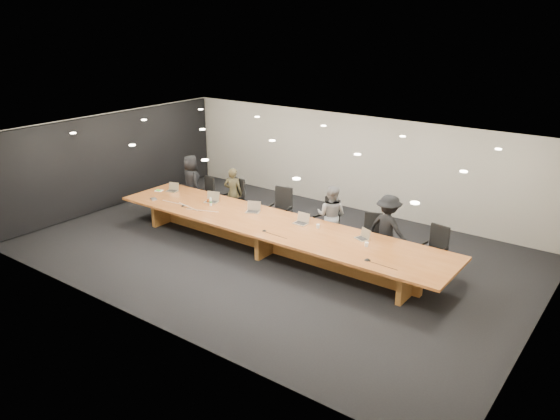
% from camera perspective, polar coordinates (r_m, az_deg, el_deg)
% --- Properties ---
extents(ground, '(12.00, 12.00, 0.00)m').
position_cam_1_polar(ground, '(13.40, -0.76, -4.38)').
color(ground, black).
rests_on(ground, ground).
extents(back_wall, '(12.00, 0.02, 2.80)m').
position_cam_1_polar(back_wall, '(16.13, 7.85, 4.91)').
color(back_wall, '#BBB5AA').
rests_on(back_wall, ground).
extents(left_wall_panel, '(0.08, 7.84, 2.74)m').
position_cam_1_polar(left_wall_panel, '(17.02, -17.00, 4.91)').
color(left_wall_panel, black).
rests_on(left_wall_panel, ground).
extents(conference_table, '(9.00, 1.80, 0.75)m').
position_cam_1_polar(conference_table, '(13.20, -0.77, -2.31)').
color(conference_table, brown).
rests_on(conference_table, ground).
extents(chair_far_left, '(0.61, 0.61, 1.02)m').
position_cam_1_polar(chair_far_left, '(16.21, -7.91, 1.69)').
color(chair_far_left, black).
rests_on(chair_far_left, ground).
extents(chair_left, '(0.67, 0.67, 1.16)m').
position_cam_1_polar(chair_left, '(15.47, -4.96, 1.21)').
color(chair_left, black).
rests_on(chair_left, ground).
extents(chair_mid_left, '(0.69, 0.69, 1.19)m').
position_cam_1_polar(chair_mid_left, '(14.49, -0.03, 0.04)').
color(chair_mid_left, black).
rests_on(chair_mid_left, ground).
extents(chair_mid_right, '(0.72, 0.72, 1.17)m').
position_cam_1_polar(chair_mid_right, '(13.76, 4.78, -1.16)').
color(chair_mid_right, black).
rests_on(chair_mid_right, ground).
extents(chair_right, '(0.67, 0.67, 1.02)m').
position_cam_1_polar(chair_right, '(13.25, 9.56, -2.56)').
color(chair_right, black).
rests_on(chair_right, ground).
extents(chair_far_right, '(0.63, 0.63, 1.09)m').
position_cam_1_polar(chair_far_right, '(12.66, 15.75, -3.98)').
color(chair_far_right, black).
rests_on(chair_far_right, ground).
extents(person_a, '(0.91, 0.74, 1.60)m').
position_cam_1_polar(person_a, '(16.42, -9.26, 2.92)').
color(person_a, black).
rests_on(person_a, ground).
extents(person_b, '(0.62, 0.52, 1.46)m').
position_cam_1_polar(person_b, '(15.46, -4.91, 1.78)').
color(person_b, '#2F2B1A').
rests_on(person_b, ground).
extents(person_c, '(0.85, 0.72, 1.55)m').
position_cam_1_polar(person_c, '(13.59, 5.38, -0.59)').
color(person_c, slate).
rests_on(person_c, ground).
extents(person_d, '(1.13, 0.77, 1.61)m').
position_cam_1_polar(person_d, '(12.91, 11.21, -1.87)').
color(person_d, black).
rests_on(person_d, ground).
extents(laptop_a, '(0.36, 0.30, 0.24)m').
position_cam_1_polar(laptop_a, '(15.75, -11.24, 2.35)').
color(laptop_a, '#B8AD8C').
rests_on(laptop_a, conference_table).
extents(laptop_b, '(0.41, 0.35, 0.28)m').
position_cam_1_polar(laptop_b, '(14.65, -7.20, 1.32)').
color(laptop_b, tan).
rests_on(laptop_b, conference_table).
extents(laptop_c, '(0.41, 0.36, 0.27)m').
position_cam_1_polar(laptop_c, '(13.81, -2.87, 0.29)').
color(laptop_c, tan).
rests_on(laptop_c, conference_table).
extents(laptop_d, '(0.34, 0.25, 0.26)m').
position_cam_1_polar(laptop_d, '(13.03, 2.17, -0.92)').
color(laptop_d, '#C7B398').
rests_on(laptop_d, conference_table).
extents(laptop_e, '(0.36, 0.32, 0.24)m').
position_cam_1_polar(laptop_e, '(12.29, 8.55, -2.52)').
color(laptop_e, tan).
rests_on(laptop_e, conference_table).
extents(water_bottle, '(0.09, 0.09, 0.21)m').
position_cam_1_polar(water_bottle, '(14.41, -7.26, 0.86)').
color(water_bottle, silver).
rests_on(water_bottle, conference_table).
extents(amber_mug, '(0.09, 0.09, 0.10)m').
position_cam_1_polar(amber_mug, '(14.66, -7.52, 0.95)').
color(amber_mug, brown).
rests_on(amber_mug, conference_table).
extents(paper_cup_near, '(0.09, 0.09, 0.10)m').
position_cam_1_polar(paper_cup_near, '(12.82, 3.99, -1.70)').
color(paper_cup_near, silver).
rests_on(paper_cup_near, conference_table).
extents(paper_cup_far, '(0.10, 0.10, 0.10)m').
position_cam_1_polar(paper_cup_far, '(11.94, 9.03, -3.57)').
color(paper_cup_far, white).
rests_on(paper_cup_far, conference_table).
extents(notepad, '(0.26, 0.24, 0.01)m').
position_cam_1_polar(notepad, '(15.91, -12.54, 1.99)').
color(notepad, white).
rests_on(notepad, conference_table).
extents(lime_gadget, '(0.14, 0.09, 0.02)m').
position_cam_1_polar(lime_gadget, '(15.89, -12.60, 2.03)').
color(lime_gadget, green).
rests_on(lime_gadget, notepad).
extents(av_box, '(0.23, 0.20, 0.03)m').
position_cam_1_polar(av_box, '(15.19, -13.08, 1.13)').
color(av_box, '#A1A2A6').
rests_on(av_box, conference_table).
extents(mic_left, '(0.12, 0.12, 0.03)m').
position_cam_1_polar(mic_left, '(14.51, -10.09, 0.47)').
color(mic_left, black).
rests_on(mic_left, conference_table).
extents(mic_center, '(0.13, 0.13, 0.03)m').
position_cam_1_polar(mic_center, '(12.65, -1.66, -2.15)').
color(mic_center, black).
rests_on(mic_center, conference_table).
extents(mic_right, '(0.18, 0.18, 0.03)m').
position_cam_1_polar(mic_right, '(11.31, 9.12, -5.12)').
color(mic_right, black).
rests_on(mic_right, conference_table).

